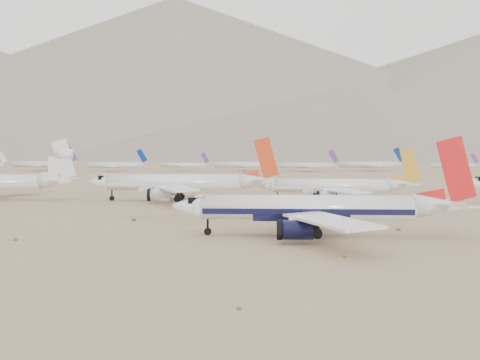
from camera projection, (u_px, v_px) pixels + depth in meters
The scene contains 7 objects.
ground at pixel (272, 231), 115.81m from camera, with size 7000.00×7000.00×0.00m, color #947956.
main_airliner at pixel (320, 209), 108.48m from camera, with size 51.48×50.28×18.17m.
row2_gold_tail at pixel (338, 186), 180.12m from camera, with size 45.66×44.66×16.26m.
row2_orange_tail at pixel (182, 183), 181.05m from camera, with size 54.44×53.26×19.42m.
distant_storage_row at pixel (304, 165), 420.99m from camera, with size 583.32×62.80×16.29m.
mountain_range at pixel (299, 88), 1744.82m from camera, with size 7354.00×3024.00×470.00m.
desert_scrub at pixel (273, 258), 85.64m from camera, with size 261.14×121.67×0.63m.
Camera 1 is at (0.47, -115.31, 15.84)m, focal length 45.00 mm.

